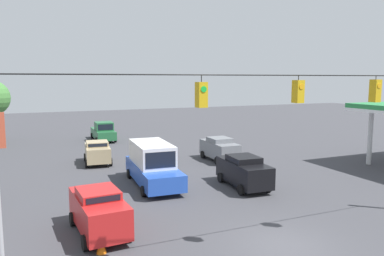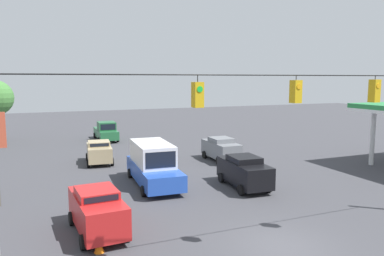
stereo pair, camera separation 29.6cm
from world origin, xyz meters
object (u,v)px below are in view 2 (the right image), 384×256
object	(u,v)px
traffic_cone_nearest	(99,245)
traffic_cone_second	(88,218)
sedan_black_crossing_near	(244,171)
traffic_cone_third	(82,199)
overhead_signal_span	(295,133)
sedan_grey_oncoming_far	(221,149)
box_truck_blue_withflow_mid	(153,164)
sedan_red_parked_shoulder	(97,210)
pickup_truck_green_withflow_deep	(106,132)
sedan_tan_withflow_far	(99,152)

from	to	relation	value
traffic_cone_nearest	traffic_cone_second	bearing A→B (deg)	-89.75
sedan_black_crossing_near	traffic_cone_third	world-z (taller)	sedan_black_crossing_near
sedan_black_crossing_near	traffic_cone_second	distance (m)	10.21
overhead_signal_span	sedan_grey_oncoming_far	xyz separation A→B (m)	(-5.07, -16.01, -3.75)
sedan_black_crossing_near	sedan_grey_oncoming_far	xyz separation A→B (m)	(-2.22, -7.50, -0.03)
overhead_signal_span	sedan_grey_oncoming_far	size ratio (longest dim) A/B	4.87
box_truck_blue_withflow_mid	sedan_black_crossing_near	xyz separation A→B (m)	(-5.07, 2.90, -0.30)
traffic_cone_nearest	traffic_cone_third	bearing A→B (deg)	-90.72
box_truck_blue_withflow_mid	sedan_grey_oncoming_far	distance (m)	8.63
traffic_cone_nearest	sedan_red_parked_shoulder	bearing A→B (deg)	-97.21
sedan_red_parked_shoulder	box_truck_blue_withflow_mid	size ratio (longest dim) A/B	0.66
box_truck_blue_withflow_mid	sedan_red_parked_shoulder	bearing A→B (deg)	55.19
traffic_cone_second	overhead_signal_span	bearing A→B (deg)	139.26
sedan_black_crossing_near	sedan_red_parked_shoulder	bearing A→B (deg)	20.72
sedan_red_parked_shoulder	sedan_black_crossing_near	xyz separation A→B (m)	(-9.62, -3.64, -0.01)
sedan_grey_oncoming_far	traffic_cone_nearest	bearing A→B (deg)	47.31
sedan_red_parked_shoulder	sedan_grey_oncoming_far	world-z (taller)	sedan_red_parked_shoulder
pickup_truck_green_withflow_deep	sedan_black_crossing_near	bearing A→B (deg)	102.59
pickup_truck_green_withflow_deep	sedan_red_parked_shoulder	bearing A→B (deg)	79.36
sedan_black_crossing_near	traffic_cone_nearest	size ratio (longest dim) A/B	7.94
sedan_tan_withflow_far	sedan_grey_oncoming_far	xyz separation A→B (m)	(-9.58, 2.93, 0.06)
sedan_red_parked_shoulder	sedan_black_crossing_near	size ratio (longest dim) A/B	0.97
box_truck_blue_withflow_mid	sedan_black_crossing_near	bearing A→B (deg)	150.27
sedan_grey_oncoming_far	sedan_tan_withflow_far	bearing A→B (deg)	-16.99
sedan_tan_withflow_far	pickup_truck_green_withflow_deep	world-z (taller)	pickup_truck_green_withflow_deep
traffic_cone_second	sedan_grey_oncoming_far	bearing A→B (deg)	-140.58
sedan_red_parked_shoulder	traffic_cone_second	size ratio (longest dim) A/B	7.73
pickup_truck_green_withflow_deep	sedan_grey_oncoming_far	size ratio (longest dim) A/B	1.31
sedan_red_parked_shoulder	overhead_signal_span	bearing A→B (deg)	144.28
traffic_cone_second	pickup_truck_green_withflow_deep	bearing A→B (deg)	-101.74
sedan_red_parked_shoulder	sedan_black_crossing_near	world-z (taller)	sedan_red_parked_shoulder
traffic_cone_nearest	traffic_cone_second	xyz separation A→B (m)	(0.01, -3.16, 0.00)
sedan_tan_withflow_far	traffic_cone_second	distance (m)	13.14
pickup_truck_green_withflow_deep	traffic_cone_third	size ratio (longest dim) A/B	9.53
sedan_tan_withflow_far	traffic_cone_second	world-z (taller)	sedan_tan_withflow_far
box_truck_blue_withflow_mid	sedan_black_crossing_near	world-z (taller)	box_truck_blue_withflow_mid
sedan_red_parked_shoulder	pickup_truck_green_withflow_deep	distance (m)	25.82
sedan_tan_withflow_far	sedan_red_parked_shoulder	distance (m)	14.25
sedan_black_crossing_near	traffic_cone_third	size ratio (longest dim) A/B	7.94
box_truck_blue_withflow_mid	overhead_signal_span	bearing A→B (deg)	101.04
sedan_tan_withflow_far	box_truck_blue_withflow_mid	size ratio (longest dim) A/B	0.58
sedan_grey_oncoming_far	sedan_red_parked_shoulder	bearing A→B (deg)	43.25
sedan_grey_oncoming_far	traffic_cone_third	distance (m)	13.84
traffic_cone_second	traffic_cone_third	size ratio (longest dim) A/B	1.00
traffic_cone_third	box_truck_blue_withflow_mid	bearing A→B (deg)	-154.62
traffic_cone_nearest	traffic_cone_third	distance (m)	6.27
traffic_cone_third	traffic_cone_nearest	bearing A→B (deg)	89.28
sedan_grey_oncoming_far	pickup_truck_green_withflow_deep	bearing A→B (deg)	-63.57
pickup_truck_green_withflow_deep	traffic_cone_nearest	size ratio (longest dim) A/B	9.53
sedan_tan_withflow_far	sedan_black_crossing_near	xyz separation A→B (m)	(-7.36, 10.43, 0.09)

